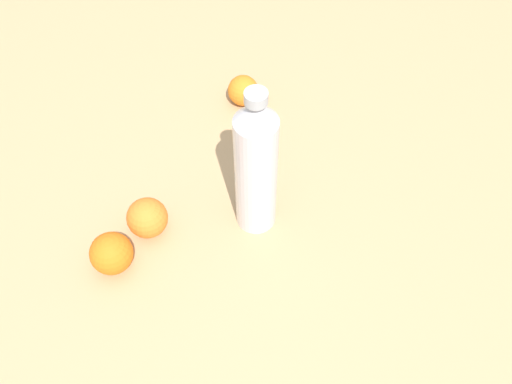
% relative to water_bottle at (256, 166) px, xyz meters
% --- Properties ---
extents(ground_plane, '(2.40, 2.40, 0.00)m').
position_rel_water_bottle_xyz_m(ground_plane, '(-0.03, 0.03, -0.15)').
color(ground_plane, tan).
extents(water_bottle, '(0.07, 0.07, 0.32)m').
position_rel_water_bottle_xyz_m(water_bottle, '(0.00, 0.00, 0.00)').
color(water_bottle, silver).
rests_on(water_bottle, ground_plane).
extents(orange_0, '(0.07, 0.07, 0.07)m').
position_rel_water_bottle_xyz_m(orange_0, '(0.29, -0.10, -0.12)').
color(orange_0, orange).
rests_on(orange_0, ground_plane).
extents(orange_1, '(0.07, 0.07, 0.07)m').
position_rel_water_bottle_xyz_m(orange_1, '(0.05, 0.19, -0.11)').
color(orange_1, orange).
rests_on(orange_1, ground_plane).
extents(orange_2, '(0.07, 0.07, 0.07)m').
position_rel_water_bottle_xyz_m(orange_2, '(0.01, 0.27, -0.11)').
color(orange_2, orange).
rests_on(orange_2, ground_plane).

